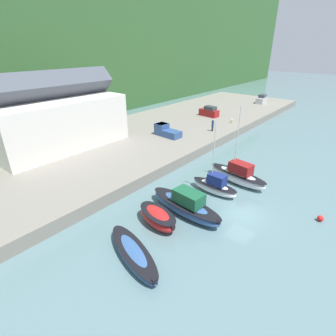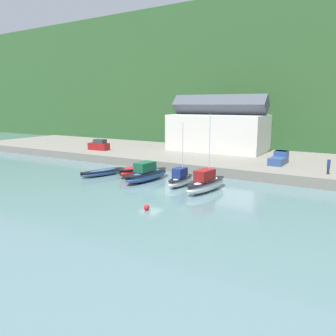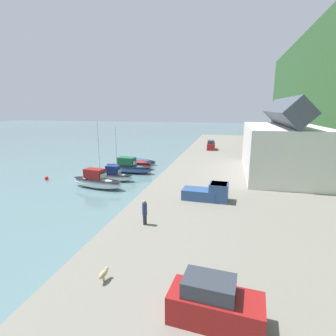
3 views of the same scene
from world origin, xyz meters
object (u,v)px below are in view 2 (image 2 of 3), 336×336
parked_car_1 (99,145)px  moored_boat_3 (181,179)px  moored_boat_1 (133,171)px  person_on_quay (328,166)px  moored_boat_4 (206,183)px  mooring_buoy_0 (147,207)px  moored_boat_0 (103,172)px  pickup_truck_0 (279,158)px  moored_boat_2 (147,174)px

parked_car_1 → moored_boat_3: bearing=-120.3°
moored_boat_1 → person_on_quay: person_on_quay is taller
person_on_quay → moored_boat_4: bearing=-138.2°
person_on_quay → mooring_buoy_0: size_ratio=3.69×
moored_boat_4 → person_on_quay: (12.40, 11.08, 1.51)m
mooring_buoy_0 → person_on_quay: bearing=55.1°
parked_car_1 → moored_boat_0: bearing=-140.1°
pickup_truck_0 → mooring_buoy_0: (-7.28, -25.52, -1.94)m
moored_boat_3 → mooring_buoy_0: 10.74m
moored_boat_0 → person_on_quay: bearing=38.3°
pickup_truck_0 → moored_boat_0: bearing=-142.1°
person_on_quay → moored_boat_3: bearing=-148.0°
moored_boat_4 → person_on_quay: moored_boat_4 is taller
person_on_quay → mooring_buoy_0: (-14.48, -20.79, -2.22)m
moored_boat_2 → person_on_quay: bearing=30.3°
moored_boat_0 → moored_boat_2: bearing=22.0°
moored_boat_0 → moored_boat_2: size_ratio=0.86×
moored_boat_2 → parked_car_1: size_ratio=2.03×
parked_car_1 → moored_boat_4: bearing=-118.5°
moored_boat_1 → moored_boat_3: bearing=6.0°
moored_boat_3 → pickup_truck_0: bearing=60.3°
person_on_quay → mooring_buoy_0: person_on_quay is taller
moored_boat_2 → parked_car_1: bearing=153.3°
moored_boat_4 → pickup_truck_0: 16.69m
moored_boat_0 → moored_boat_1: (4.44, 1.42, 0.31)m
parked_car_1 → person_on_quay: size_ratio=2.01×
moored_boat_3 → person_on_quay: 19.34m
moored_boat_0 → moored_boat_4: size_ratio=0.81×
moored_boat_1 → moored_boat_2: 3.26m
moored_boat_0 → person_on_quay: person_on_quay is taller
moored_boat_0 → moored_boat_4: (16.89, -0.49, 0.51)m
moored_boat_3 → person_on_quay: (16.34, 10.22, 1.64)m
moored_boat_1 → pickup_truck_0: 22.52m
mooring_buoy_0 → moored_boat_1: bearing=131.8°
moored_boat_2 → moored_boat_3: (5.40, -0.11, -0.09)m
moored_boat_1 → parked_car_1: parked_car_1 is taller
parked_car_1 → mooring_buoy_0: bearing=-134.3°
moored_boat_2 → person_on_quay: size_ratio=4.09×
moored_boat_1 → moored_boat_3: 8.58m
moored_boat_1 → moored_boat_4: bearing=4.3°
person_on_quay → moored_boat_1: bearing=-159.7°
moored_boat_4 → person_on_quay: bearing=50.5°
pickup_truck_0 → mooring_buoy_0: bearing=-102.8°
parked_car_1 → pickup_truck_0: (34.52, 2.35, -0.10)m
moored_boat_4 → mooring_buoy_0: bearing=-93.3°
moored_boat_0 → moored_boat_3: (12.95, 0.37, 0.38)m
moored_boat_1 → parked_car_1: (-16.87, 11.55, 1.52)m
moored_boat_2 → mooring_buoy_0: moored_boat_2 is taller
moored_boat_3 → moored_boat_4: 4.03m
moored_boat_0 → person_on_quay: (29.29, 10.59, 2.02)m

